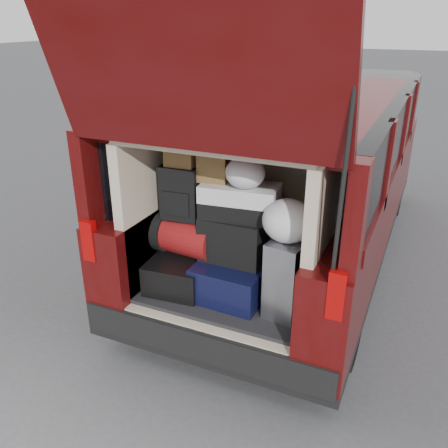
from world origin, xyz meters
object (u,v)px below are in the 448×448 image
(black_hardshell, at_px, (183,269))
(backpack, at_px, (181,192))
(red_duffel, at_px, (187,236))
(twotone_duffel, at_px, (240,201))
(navy_hardshell, at_px, (236,276))
(silver_roller, at_px, (290,276))
(black_soft_case, at_px, (233,239))

(black_hardshell, bearing_deg, backpack, 92.13)
(red_duffel, bearing_deg, backpack, -134.31)
(black_hardshell, relative_size, twotone_duffel, 1.08)
(black_hardshell, bearing_deg, red_duffel, 58.60)
(navy_hardshell, relative_size, backpack, 1.53)
(navy_hardshell, xyz_separation_m, silver_roller, (0.43, -0.08, 0.14))
(black_hardshell, distance_m, red_duffel, 0.27)
(navy_hardshell, height_order, twotone_duffel, twotone_duffel)
(black_hardshell, xyz_separation_m, backpack, (-0.00, 0.03, 0.62))
(navy_hardshell, distance_m, backpack, 0.74)
(black_hardshell, distance_m, twotone_duffel, 0.75)
(silver_roller, relative_size, red_duffel, 1.19)
(black_soft_case, height_order, twotone_duffel, twotone_duffel)
(black_hardshell, distance_m, black_soft_case, 0.51)
(black_hardshell, xyz_separation_m, red_duffel, (0.02, 0.05, 0.27))
(silver_roller, height_order, twotone_duffel, twotone_duffel)
(navy_hardshell, xyz_separation_m, red_duffel, (-0.40, -0.00, 0.25))
(black_soft_case, bearing_deg, twotone_duffel, 39.61)
(black_soft_case, distance_m, twotone_duffel, 0.29)
(silver_roller, distance_m, black_soft_case, 0.49)
(twotone_duffel, bearing_deg, red_duffel, 178.64)
(black_soft_case, bearing_deg, backpack, -175.73)
(black_soft_case, bearing_deg, black_hardshell, -171.99)
(navy_hardshell, relative_size, red_duffel, 1.30)
(red_duffel, bearing_deg, navy_hardshell, 5.83)
(black_hardshell, relative_size, black_soft_case, 1.26)
(backpack, bearing_deg, silver_roller, -9.32)
(black_hardshell, height_order, black_soft_case, black_soft_case)
(black_hardshell, xyz_separation_m, black_soft_case, (0.40, 0.06, 0.31))
(red_duffel, bearing_deg, twotone_duffel, 10.48)
(black_soft_case, xyz_separation_m, twotone_duffel, (0.03, 0.03, 0.29))
(black_soft_case, relative_size, twotone_duffel, 0.85)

